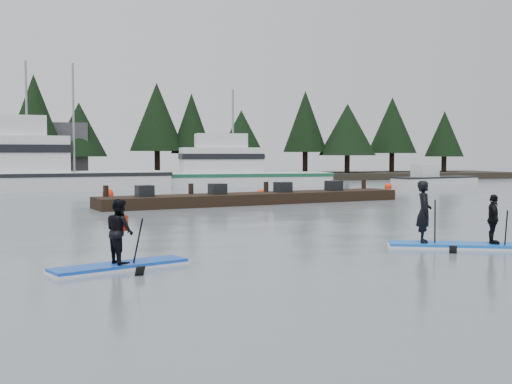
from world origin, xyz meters
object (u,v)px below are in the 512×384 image
object	(u,v)px
floating_dock	(256,198)
fishing_boat_medium	(237,179)
paddleboard_solo	(120,242)
paddleboard_duo	(455,225)
fishing_boat_large	(33,180)

from	to	relation	value
floating_dock	fishing_boat_medium	bearing A→B (deg)	67.34
fishing_boat_medium	floating_dock	world-z (taller)	fishing_boat_medium
paddleboard_solo	floating_dock	bearing A→B (deg)	42.75
fishing_boat_medium	paddleboard_duo	size ratio (longest dim) A/B	3.85
fishing_boat_large	paddleboard_duo	distance (m)	31.93
fishing_boat_large	paddleboard_solo	size ratio (longest dim) A/B	5.63
paddleboard_solo	paddleboard_duo	xyz separation A→B (m)	(8.40, 0.76, 0.03)
floating_dock	paddleboard_duo	size ratio (longest dim) A/B	4.56
fishing_boat_medium	paddleboard_duo	world-z (taller)	fishing_boat_medium
floating_dock	paddleboard_solo	xyz separation A→B (m)	(-7.33, -15.96, 0.30)
fishing_boat_large	floating_dock	world-z (taller)	fishing_boat_large
fishing_boat_large	paddleboard_solo	world-z (taller)	fishing_boat_large
fishing_boat_medium	paddleboard_solo	size ratio (longest dim) A/B	4.37
fishing_boat_medium	paddleboard_duo	distance (m)	31.08
fishing_boat_medium	paddleboard_solo	world-z (taller)	fishing_boat_medium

